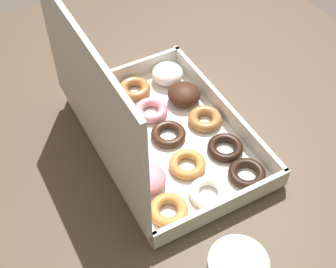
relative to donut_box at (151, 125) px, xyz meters
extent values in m
cube|color=#4C3D2D|center=(0.00, -0.07, -0.07)|extent=(1.06, 0.96, 0.03)
cylinder|color=#4C3D2D|center=(0.48, -0.50, -0.42)|extent=(0.06, 0.06, 0.67)
cube|color=silver|center=(-0.01, -0.03, -0.05)|extent=(0.36, 0.24, 0.01)
cube|color=beige|center=(-0.01, -0.15, -0.03)|extent=(0.36, 0.01, 0.04)
cube|color=beige|center=(-0.01, 0.09, -0.03)|extent=(0.36, 0.01, 0.04)
cube|color=beige|center=(-0.18, -0.03, -0.03)|extent=(0.01, 0.24, 0.04)
cube|color=beige|center=(0.17, -0.03, -0.03)|extent=(0.01, 0.24, 0.04)
cube|color=beige|center=(-0.01, 0.10, 0.11)|extent=(0.36, 0.01, 0.23)
torus|color=black|center=(-0.14, -0.10, -0.04)|extent=(0.06, 0.06, 0.02)
torus|color=black|center=(-0.08, -0.10, -0.04)|extent=(0.06, 0.06, 0.02)
torus|color=#9E6633|center=(-0.01, -0.11, -0.04)|extent=(0.06, 0.06, 0.02)
ellipsoid|color=#381E11|center=(0.06, -0.10, -0.03)|extent=(0.06, 0.06, 0.03)
ellipsoid|color=white|center=(0.13, -0.10, -0.03)|extent=(0.06, 0.06, 0.04)
torus|color=white|center=(-0.14, -0.03, -0.04)|extent=(0.06, 0.06, 0.02)
torus|color=#B77A38|center=(-0.08, -0.03, -0.04)|extent=(0.06, 0.06, 0.02)
torus|color=#381E11|center=(0.00, -0.03, -0.04)|extent=(0.06, 0.06, 0.02)
torus|color=pink|center=(0.06, -0.03, -0.04)|extent=(0.06, 0.06, 0.02)
torus|color=#9E6633|center=(0.13, -0.03, -0.04)|extent=(0.06, 0.06, 0.02)
torus|color=#B77A38|center=(-0.14, 0.04, -0.04)|extent=(0.06, 0.06, 0.02)
ellipsoid|color=pink|center=(-0.08, 0.05, -0.03)|extent=(0.06, 0.06, 0.03)
torus|color=pink|center=(0.00, 0.05, -0.04)|extent=(0.06, 0.06, 0.02)
ellipsoid|color=black|center=(0.06, 0.05, -0.03)|extent=(0.06, 0.06, 0.03)
torus|color=white|center=(0.13, 0.05, -0.04)|extent=(0.06, 0.06, 0.02)
cylinder|color=black|center=(-0.29, 0.03, 0.04)|extent=(0.06, 0.06, 0.01)
camera|label=1|loc=(-0.49, 0.23, 0.58)|focal=50.00mm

